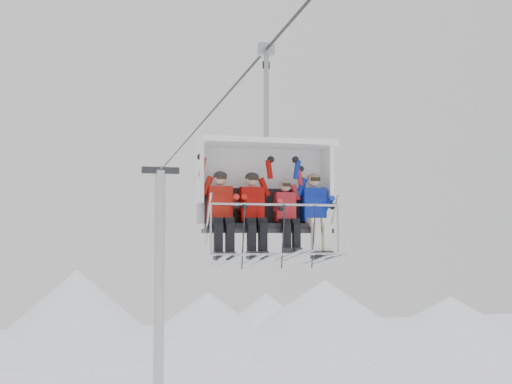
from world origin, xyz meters
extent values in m
cone|color=white|center=(-5.00, 44.00, 3.50)|extent=(16.00, 16.00, 7.00)
cone|color=white|center=(6.00, 43.00, 2.50)|extent=(14.00, 14.00, 5.00)
cone|color=white|center=(16.00, 41.00, 3.00)|extent=(18.00, 18.00, 6.00)
cone|color=white|center=(27.00, 39.00, 2.25)|extent=(16.00, 16.00, 4.50)
cone|color=white|center=(12.00, 46.00, 2.25)|extent=(12.00, 12.00, 4.50)
cylinder|color=#B6B9BE|center=(0.00, 22.00, 6.65)|extent=(0.56, 0.56, 13.30)
cube|color=#2D2D32|center=(0.00, 22.00, 13.30)|extent=(2.00, 0.35, 0.35)
cylinder|color=#2D2D32|center=(0.00, 0.00, 13.30)|extent=(0.06, 50.00, 0.06)
cube|color=black|center=(0.00, -0.93, 9.95)|extent=(2.27, 0.55, 0.10)
cube|color=black|center=(0.00, -0.67, 10.33)|extent=(2.27, 0.10, 0.66)
cube|color=#2D2D32|center=(0.00, -0.93, 9.86)|extent=(2.38, 0.60, 0.08)
cube|color=white|center=(0.00, -0.45, 10.74)|extent=(2.53, 0.10, 1.51)
cube|color=white|center=(0.00, -0.85, 11.50)|extent=(2.53, 0.90, 0.10)
cylinder|color=silver|center=(0.00, -1.48, 10.32)|extent=(2.32, 0.04, 0.04)
cylinder|color=silver|center=(0.00, -1.55, 9.45)|extent=(2.32, 0.04, 0.04)
cylinder|color=#96989E|center=(0.00, -0.83, 12.40)|extent=(0.10, 0.10, 1.80)
cube|color=#96989E|center=(0.00, -0.83, 13.30)|extent=(0.30, 0.18, 0.22)
cube|color=#B31A0F|center=(-0.89, -0.89, 10.35)|extent=(0.43, 0.29, 0.64)
sphere|color=tan|center=(-0.89, -0.93, 10.81)|extent=(0.24, 0.24, 0.24)
cube|color=black|center=(-1.00, -1.33, 9.74)|extent=(0.14, 0.15, 0.52)
cube|color=black|center=(-0.79, -1.33, 9.74)|extent=(0.14, 0.15, 0.52)
cube|color=#B2B6BC|center=(-1.00, -1.43, 9.34)|extent=(0.10, 1.69, 0.26)
cube|color=#B2B6BC|center=(-0.79, -1.43, 9.34)|extent=(0.10, 1.69, 0.26)
cube|color=#B20D08|center=(-0.30, -0.89, 10.35)|extent=(0.43, 0.29, 0.64)
sphere|color=tan|center=(-0.30, -0.93, 10.80)|extent=(0.24, 0.24, 0.24)
cube|color=black|center=(-0.40, -1.33, 9.74)|extent=(0.14, 0.15, 0.51)
cube|color=black|center=(-0.19, -1.33, 9.74)|extent=(0.14, 0.15, 0.51)
cube|color=#B2B6BC|center=(-0.40, -1.43, 9.35)|extent=(0.10, 1.69, 0.26)
cube|color=#B2B6BC|center=(-0.19, -1.43, 9.35)|extent=(0.10, 1.69, 0.26)
cube|color=red|center=(0.34, -0.89, 10.30)|extent=(0.37, 0.25, 0.55)
sphere|color=tan|center=(0.34, -0.93, 10.69)|extent=(0.20, 0.20, 0.20)
cube|color=black|center=(0.25, -1.33, 9.78)|extent=(0.12, 0.15, 0.44)
cube|color=black|center=(0.43, -1.33, 9.78)|extent=(0.12, 0.15, 0.44)
cube|color=#B2B6BC|center=(0.25, -1.43, 9.42)|extent=(0.08, 1.69, 0.26)
cube|color=#B2B6BC|center=(0.43, -1.43, 9.42)|extent=(0.08, 1.69, 0.26)
cube|color=#1028A9|center=(0.90, -0.89, 10.35)|extent=(0.43, 0.29, 0.64)
sphere|color=tan|center=(0.90, -0.93, 10.81)|extent=(0.24, 0.24, 0.24)
cube|color=white|center=(0.80, -1.33, 9.74)|extent=(0.14, 0.15, 0.52)
cube|color=white|center=(1.01, -1.33, 9.74)|extent=(0.14, 0.15, 0.52)
cube|color=#B2B6BC|center=(0.80, -1.43, 9.34)|extent=(0.10, 1.69, 0.26)
cube|color=#B2B6BC|center=(1.01, -1.43, 9.34)|extent=(0.10, 1.69, 0.26)
camera|label=1|loc=(-2.97, -12.39, 9.75)|focal=45.00mm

